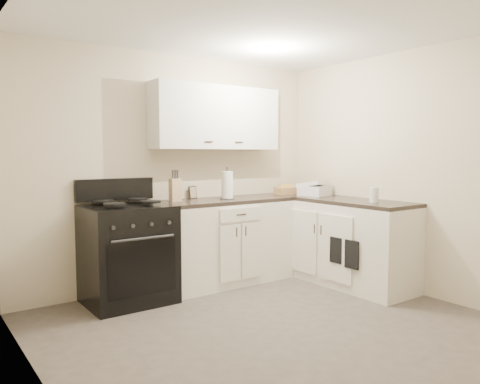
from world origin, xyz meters
TOP-DOWN VIEW (x-y plane):
  - floor at (0.00, 0.00)m, footprint 3.60×3.60m
  - ceiling at (0.00, 0.00)m, footprint 3.60×3.60m
  - wall_back at (0.00, 1.80)m, footprint 3.60×0.00m
  - wall_right at (1.80, 0.00)m, footprint 0.00×3.60m
  - wall_left at (-1.80, 0.00)m, footprint 0.00×3.60m
  - base_cabinets_back at (0.43, 1.50)m, footprint 1.55×0.60m
  - base_cabinets_right at (1.50, 0.85)m, footprint 0.60×1.90m
  - countertop_back at (0.43, 1.50)m, footprint 1.55×0.60m
  - countertop_right at (1.50, 0.85)m, footprint 0.60×1.90m
  - upper_cabinets at (0.43, 1.65)m, footprint 1.55×0.30m
  - stove at (-0.72, 1.48)m, footprint 0.80×0.69m
  - knife_block at (-0.14, 1.58)m, footprint 0.11×0.10m
  - paper_towel at (0.45, 1.47)m, footprint 0.13×0.13m
  - picture_frame at (0.18, 1.76)m, footprint 0.12×0.07m
  - wicker_basket at (1.37, 1.53)m, footprint 0.29×0.21m
  - countertop_grill at (1.53, 1.21)m, footprint 0.39×0.37m
  - glass_jar at (1.49, 0.30)m, footprint 0.12×0.12m
  - oven_mitt_near at (1.18, 0.32)m, footprint 0.02×0.17m
  - oven_mitt_far at (1.18, 0.53)m, footprint 0.02×0.16m

SIDE VIEW (x-z plane):
  - floor at x=0.00m, z-range 0.00..0.00m
  - oven_mitt_near at x=1.18m, z-range 0.28..0.57m
  - oven_mitt_far at x=1.18m, z-range 0.30..0.57m
  - base_cabinets_back at x=0.43m, z-range 0.00..0.90m
  - base_cabinets_right at x=1.50m, z-range 0.00..0.90m
  - stove at x=-0.72m, z-range -0.03..0.95m
  - countertop_back at x=0.43m, z-range 0.90..0.94m
  - countertop_right at x=1.50m, z-range 0.90..0.94m
  - wicker_basket at x=1.37m, z-range 0.94..1.03m
  - countertop_grill at x=1.53m, z-range 0.94..1.06m
  - picture_frame at x=0.18m, z-range 0.94..1.08m
  - glass_jar at x=1.49m, z-range 0.94..1.09m
  - knife_block at x=-0.14m, z-range 0.94..1.18m
  - paper_towel at x=0.45m, z-range 0.94..1.25m
  - wall_back at x=0.00m, z-range -0.55..3.05m
  - wall_right at x=1.80m, z-range -0.55..3.05m
  - wall_left at x=-1.80m, z-range -0.55..3.05m
  - upper_cabinets at x=0.43m, z-range 1.49..2.19m
  - ceiling at x=0.00m, z-range 2.50..2.50m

